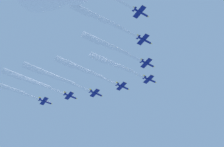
% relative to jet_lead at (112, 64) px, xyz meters
% --- Properties ---
extents(jet_lead, '(10.66, 47.57, 3.66)m').
position_rel_jet_lead_xyz_m(jet_lead, '(0.00, 0.00, 0.00)').
color(jet_lead, navy).
extents(jet_port_inner, '(9.95, 52.01, 3.67)m').
position_rel_jet_lead_xyz_m(jet_port_inner, '(13.53, 13.53, -1.64)').
color(jet_port_inner, navy).
extents(jet_starboard_inner, '(10.22, 48.25, 3.70)m').
position_rel_jet_lead_xyz_m(jet_starboard_inner, '(-12.31, 13.26, -3.07)').
color(jet_starboard_inner, navy).
extents(jet_port_mid, '(10.28, 54.86, 3.69)m').
position_rel_jet_lead_xyz_m(jet_port_mid, '(27.73, 25.99, -3.30)').
color(jet_port_mid, navy).
extents(jet_starboard_mid, '(10.59, 50.26, 3.68)m').
position_rel_jet_lead_xyz_m(jet_starboard_mid, '(-24.06, 27.37, -2.01)').
color(jet_starboard_mid, navy).
extents(jet_port_outer, '(10.06, 50.86, 3.65)m').
position_rel_jet_lead_xyz_m(jet_port_outer, '(41.59, 33.97, -1.65)').
color(jet_port_outer, navy).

